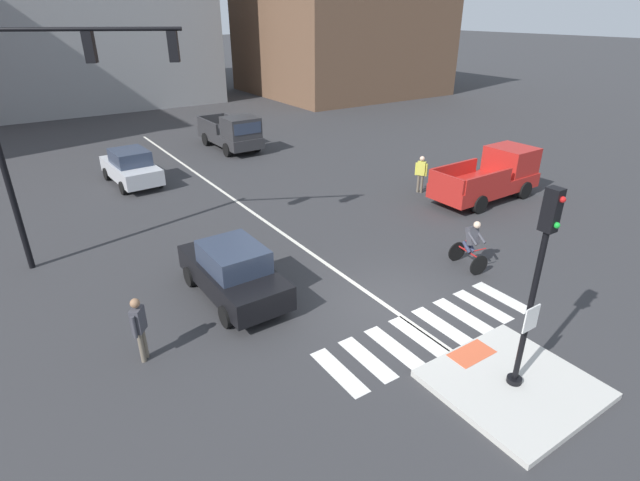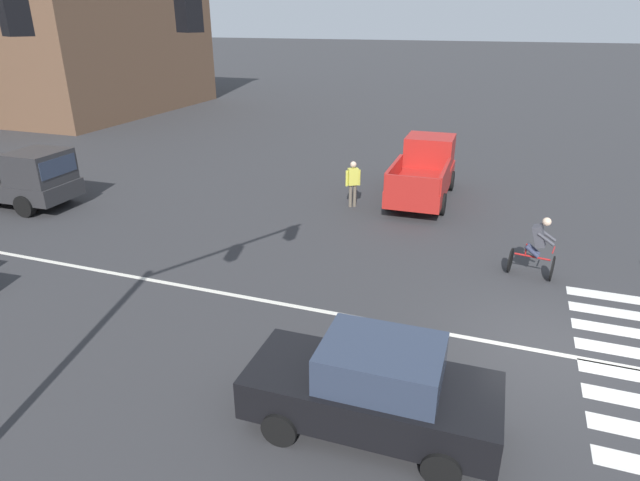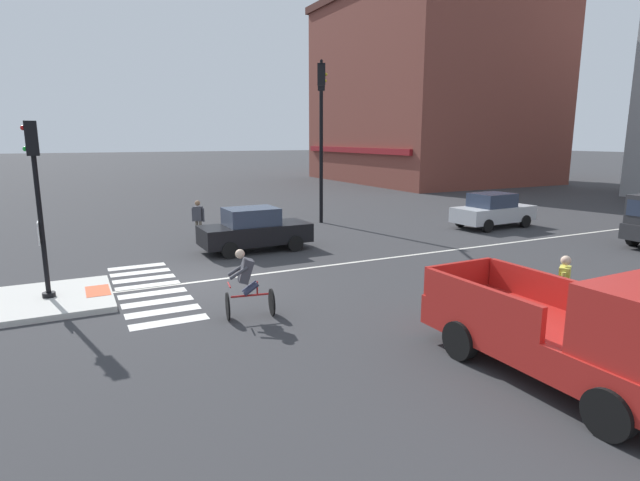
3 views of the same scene
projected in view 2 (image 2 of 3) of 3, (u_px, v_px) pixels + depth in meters
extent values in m
plane|color=#333335|center=(549.00, 348.00, 11.03)|extent=(300.00, 300.00, 0.00)
cube|color=silver|center=(637.00, 401.00, 9.52)|extent=(0.44, 1.80, 0.01)
cube|color=silver|center=(629.00, 374.00, 10.23)|extent=(0.44, 1.80, 0.01)
cube|color=silver|center=(622.00, 350.00, 10.95)|extent=(0.44, 1.80, 0.01)
cube|color=silver|center=(616.00, 330.00, 11.66)|extent=(0.44, 1.80, 0.01)
cube|color=silver|center=(611.00, 312.00, 12.37)|extent=(0.44, 1.80, 0.01)
cube|color=silver|center=(606.00, 296.00, 13.09)|extent=(0.44, 1.80, 0.01)
cube|color=silver|center=(142.00, 278.00, 13.96)|extent=(0.14, 28.00, 0.01)
cube|color=black|center=(188.00, 1.00, 7.23)|extent=(0.37, 0.38, 0.80)
sphere|color=gold|center=(181.00, 1.00, 7.34)|extent=(0.12, 0.12, 0.12)
cube|color=brown|center=(57.00, 21.00, 37.38)|extent=(15.96, 15.40, 12.13)
cube|color=black|center=(371.00, 395.00, 8.68)|extent=(1.76, 4.13, 0.70)
cube|color=#2D384C|center=(382.00, 363.00, 8.37)|extent=(1.51, 1.92, 0.64)
cylinder|color=black|center=(280.00, 429.00, 8.46)|extent=(0.19, 0.60, 0.60)
cylinder|color=black|center=(314.00, 368.00, 9.92)|extent=(0.19, 0.60, 0.60)
cylinder|color=black|center=(441.00, 469.00, 7.71)|extent=(0.19, 0.60, 0.60)
cylinder|color=black|center=(453.00, 397.00, 9.17)|extent=(0.19, 0.60, 0.60)
cube|color=red|center=(422.00, 182.00, 19.70)|extent=(5.13, 1.99, 0.60)
cube|color=red|center=(430.00, 150.00, 20.76)|extent=(1.73, 1.83, 1.10)
cube|color=#2D384C|center=(433.00, 143.00, 21.46)|extent=(0.11, 1.62, 0.60)
cube|color=red|center=(394.00, 171.00, 18.84)|extent=(2.81, 0.17, 0.60)
cube|color=red|center=(445.00, 176.00, 18.31)|extent=(2.81, 0.17, 0.60)
cube|color=red|center=(412.00, 185.00, 17.28)|extent=(0.13, 1.80, 0.60)
cylinder|color=black|center=(405.00, 176.00, 21.46)|extent=(0.76, 0.25, 0.76)
cylinder|color=black|center=(451.00, 181.00, 20.93)|extent=(0.76, 0.25, 0.76)
cylinder|color=black|center=(390.00, 199.00, 18.86)|extent=(0.76, 0.25, 0.76)
cylinder|color=black|center=(442.00, 204.00, 18.33)|extent=(0.76, 0.25, 0.76)
cube|color=#2D2D30|center=(9.00, 186.00, 19.26)|extent=(2.00, 5.14, 0.60)
cube|color=#2D2D30|center=(39.00, 167.00, 18.46)|extent=(1.83, 1.73, 1.10)
cube|color=#2D384C|center=(58.00, 166.00, 18.18)|extent=(1.62, 0.11, 0.60)
cube|color=#2D2D30|center=(4.00, 162.00, 20.10)|extent=(0.17, 2.81, 0.60)
cylinder|color=black|center=(64.00, 191.00, 19.71)|extent=(0.25, 0.76, 0.76)
cylinder|color=black|center=(25.00, 206.00, 18.11)|extent=(0.25, 0.76, 0.76)
cylinder|color=black|center=(2.00, 183.00, 20.58)|extent=(0.25, 0.76, 0.76)
cylinder|color=black|center=(552.00, 269.00, 13.76)|extent=(0.66, 0.15, 0.66)
cylinder|color=black|center=(510.00, 260.00, 14.22)|extent=(0.66, 0.15, 0.66)
cylinder|color=#B21E1E|center=(532.00, 257.00, 13.90)|extent=(0.20, 0.89, 0.05)
cylinder|color=#B21E1E|center=(526.00, 249.00, 13.91)|extent=(0.04, 0.04, 0.30)
cylinder|color=#B21E1E|center=(554.00, 250.00, 13.58)|extent=(0.44, 0.11, 0.04)
cylinder|color=#2D334C|center=(533.00, 249.00, 13.91)|extent=(0.18, 0.41, 0.33)
cylinder|color=#2D334C|center=(532.00, 251.00, 13.78)|extent=(0.18, 0.41, 0.33)
cube|color=#3F3F47|center=(539.00, 236.00, 13.63)|extent=(0.40, 0.43, 0.60)
sphere|color=beige|center=(547.00, 222.00, 13.42)|extent=(0.22, 0.22, 0.22)
cylinder|color=#3F3F47|center=(548.00, 235.00, 13.68)|extent=(0.15, 0.46, 0.31)
cylinder|color=#3F3F47|center=(546.00, 239.00, 13.42)|extent=(0.15, 0.46, 0.31)
cylinder|color=#6B6051|center=(355.00, 196.00, 19.09)|extent=(0.12, 0.12, 0.82)
cylinder|color=#6B6051|center=(350.00, 196.00, 19.06)|extent=(0.12, 0.12, 0.82)
cube|color=#DBD64C|center=(353.00, 177.00, 18.80)|extent=(0.38, 0.42, 0.60)
cylinder|color=#DBD64C|center=(359.00, 178.00, 18.87)|extent=(0.09, 0.09, 0.56)
cylinder|color=#DBD64C|center=(347.00, 178.00, 18.77)|extent=(0.09, 0.09, 0.56)
sphere|color=beige|center=(353.00, 165.00, 18.63)|extent=(0.22, 0.22, 0.22)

